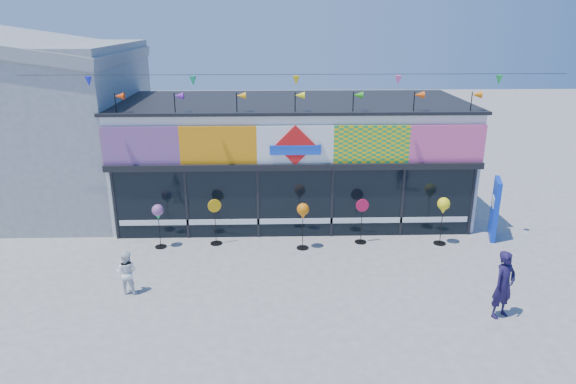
{
  "coord_description": "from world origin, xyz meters",
  "views": [
    {
      "loc": [
        -0.68,
        -12.2,
        6.84
      ],
      "look_at": [
        -0.27,
        2.0,
        2.03
      ],
      "focal_mm": 32.0,
      "sensor_mm": 36.0,
      "label": 1
    }
  ],
  "objects_px": {
    "spinner_2": "(303,213)",
    "adult_man": "(504,285)",
    "blue_sign": "(495,209)",
    "child": "(127,272)",
    "spinner_0": "(158,213)",
    "spinner_1": "(215,221)",
    "spinner_4": "(443,207)",
    "spinner_3": "(362,220)"
  },
  "relations": [
    {
      "from": "spinner_1",
      "to": "adult_man",
      "type": "relative_size",
      "value": 0.89
    },
    {
      "from": "spinner_2",
      "to": "child",
      "type": "bearing_deg",
      "value": -151.25
    },
    {
      "from": "spinner_2",
      "to": "spinner_4",
      "type": "relative_size",
      "value": 0.96
    },
    {
      "from": "spinner_2",
      "to": "child",
      "type": "relative_size",
      "value": 1.27
    },
    {
      "from": "spinner_3",
      "to": "spinner_4",
      "type": "xyz_separation_m",
      "value": [
        2.52,
        -0.18,
        0.47
      ]
    },
    {
      "from": "spinner_3",
      "to": "child",
      "type": "distance_m",
      "value": 7.27
    },
    {
      "from": "blue_sign",
      "to": "spinner_1",
      "type": "xyz_separation_m",
      "value": [
        -9.01,
        -0.26,
        -0.2
      ]
    },
    {
      "from": "spinner_1",
      "to": "spinner_4",
      "type": "height_order",
      "value": "spinner_4"
    },
    {
      "from": "spinner_2",
      "to": "spinner_3",
      "type": "height_order",
      "value": "spinner_2"
    },
    {
      "from": "blue_sign",
      "to": "spinner_0",
      "type": "bearing_deg",
      "value": -159.85
    },
    {
      "from": "spinner_4",
      "to": "child",
      "type": "distance_m",
      "value": 9.59
    },
    {
      "from": "spinner_2",
      "to": "adult_man",
      "type": "height_order",
      "value": "adult_man"
    },
    {
      "from": "spinner_0",
      "to": "spinner_1",
      "type": "bearing_deg",
      "value": 6.71
    },
    {
      "from": "spinner_2",
      "to": "spinner_3",
      "type": "xyz_separation_m",
      "value": [
        1.89,
        0.39,
        -0.42
      ]
    },
    {
      "from": "spinner_4",
      "to": "spinner_2",
      "type": "bearing_deg",
      "value": -177.23
    },
    {
      "from": "spinner_0",
      "to": "spinner_3",
      "type": "distance_m",
      "value": 6.38
    },
    {
      "from": "spinner_1",
      "to": "child",
      "type": "distance_m",
      "value": 3.62
    },
    {
      "from": "spinner_0",
      "to": "blue_sign",
      "type": "bearing_deg",
      "value": 2.46
    },
    {
      "from": "spinner_0",
      "to": "spinner_1",
      "type": "height_order",
      "value": "spinner_1"
    },
    {
      "from": "blue_sign",
      "to": "spinner_4",
      "type": "bearing_deg",
      "value": -148.25
    },
    {
      "from": "blue_sign",
      "to": "child",
      "type": "distance_m",
      "value": 11.49
    },
    {
      "from": "child",
      "to": "adult_man",
      "type": "bearing_deg",
      "value": 178.19
    },
    {
      "from": "spinner_2",
      "to": "adult_man",
      "type": "relative_size",
      "value": 0.88
    },
    {
      "from": "spinner_0",
      "to": "spinner_2",
      "type": "distance_m",
      "value": 4.48
    },
    {
      "from": "adult_man",
      "to": "spinner_1",
      "type": "bearing_deg",
      "value": 121.63
    },
    {
      "from": "spinner_2",
      "to": "spinner_4",
      "type": "distance_m",
      "value": 4.42
    },
    {
      "from": "blue_sign",
      "to": "spinner_0",
      "type": "xyz_separation_m",
      "value": [
        -10.74,
        -0.46,
        0.14
      ]
    },
    {
      "from": "spinner_3",
      "to": "spinner_1",
      "type": "bearing_deg",
      "value": 179.64
    },
    {
      "from": "spinner_0",
      "to": "spinner_2",
      "type": "relative_size",
      "value": 0.95
    },
    {
      "from": "spinner_2",
      "to": "spinner_3",
      "type": "bearing_deg",
      "value": 11.66
    },
    {
      "from": "spinner_1",
      "to": "spinner_2",
      "type": "height_order",
      "value": "spinner_1"
    },
    {
      "from": "blue_sign",
      "to": "adult_man",
      "type": "bearing_deg",
      "value": -92.42
    },
    {
      "from": "adult_man",
      "to": "child",
      "type": "xyz_separation_m",
      "value": [
        -9.29,
        1.4,
        -0.26
      ]
    },
    {
      "from": "spinner_0",
      "to": "adult_man",
      "type": "height_order",
      "value": "adult_man"
    },
    {
      "from": "spinner_1",
      "to": "spinner_3",
      "type": "bearing_deg",
      "value": -0.36
    },
    {
      "from": "spinner_0",
      "to": "spinner_1",
      "type": "xyz_separation_m",
      "value": [
        1.72,
        0.2,
        -0.35
      ]
    },
    {
      "from": "spinner_3",
      "to": "spinner_4",
      "type": "height_order",
      "value": "spinner_4"
    },
    {
      "from": "spinner_3",
      "to": "blue_sign",
      "type": "bearing_deg",
      "value": 3.77
    },
    {
      "from": "spinner_0",
      "to": "spinner_1",
      "type": "relative_size",
      "value": 0.95
    },
    {
      "from": "adult_man",
      "to": "spinner_0",
      "type": "bearing_deg",
      "value": 127.77
    },
    {
      "from": "adult_man",
      "to": "child",
      "type": "height_order",
      "value": "adult_man"
    },
    {
      "from": "spinner_4",
      "to": "spinner_3",
      "type": "bearing_deg",
      "value": 175.97
    }
  ]
}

